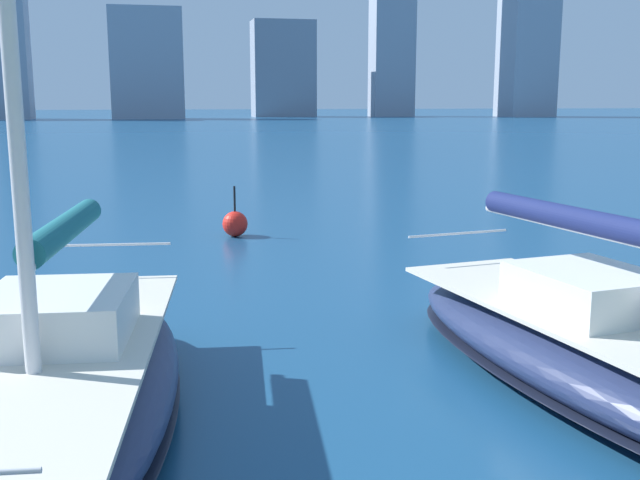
# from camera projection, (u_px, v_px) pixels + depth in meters

# --- Properties ---
(city_skyline) EXTENTS (171.33, 20.90, 47.87)m
(city_skyline) POSITION_uv_depth(u_px,v_px,m) (142.00, 37.00, 151.71)
(city_skyline) COLOR #939DAC
(city_skyline) RESTS_ON ground
(sailboat_navy) EXTENTS (3.71, 8.64, 11.42)m
(sailboat_navy) POSITION_uv_depth(u_px,v_px,m) (610.00, 350.00, 9.45)
(sailboat_navy) COLOR navy
(sailboat_navy) RESTS_ON ground
(sailboat_teal) EXTENTS (3.58, 8.26, 10.22)m
(sailboat_teal) POSITION_uv_depth(u_px,v_px,m) (52.00, 388.00, 8.20)
(sailboat_teal) COLOR navy
(sailboat_teal) RESTS_ON ground
(channel_buoy) EXTENTS (0.70, 0.70, 1.40)m
(channel_buoy) POSITION_uv_depth(u_px,v_px,m) (235.00, 224.00, 20.69)
(channel_buoy) COLOR red
(channel_buoy) RESTS_ON ground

